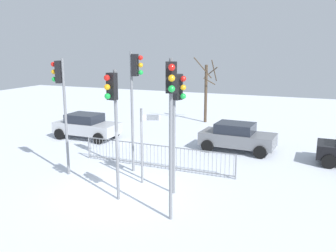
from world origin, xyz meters
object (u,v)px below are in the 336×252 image
traffic_light_mid_right (61,91)px  direction_sign_post (143,142)px  traffic_light_rear_right (135,86)px  traffic_light_rear_left (177,106)px  car_grey_mid (237,137)px  traffic_light_foreground_right (113,107)px  traffic_light_foreground_left (171,105)px  bare_tree_left (206,90)px  car_silver_trailing (86,126)px

traffic_light_mid_right → direction_sign_post: (3.56, 0.31, -1.88)m
traffic_light_rear_right → traffic_light_rear_left: bearing=49.6°
traffic_light_rear_left → car_grey_mid: size_ratio=1.16×
traffic_light_foreground_right → traffic_light_rear_right: traffic_light_rear_right is taller
traffic_light_foreground_left → car_grey_mid: bearing=-116.3°
traffic_light_rear_left → bare_tree_left: bearing=-148.7°
traffic_light_rear_right → car_silver_trailing: 7.48m
traffic_light_rear_right → bare_tree_left: 11.57m
direction_sign_post → bare_tree_left: 12.69m
traffic_light_mid_right → traffic_light_foreground_left: (5.80, -2.36, 0.10)m
traffic_light_mid_right → car_silver_trailing: 6.89m
traffic_light_rear_left → traffic_light_rear_right: bearing=-104.7°
car_silver_trailing → direction_sign_post: bearing=-39.1°
traffic_light_rear_left → car_grey_mid: (0.83, 6.61, -2.55)m
bare_tree_left → traffic_light_rear_left: bearing=-78.0°
car_silver_trailing → bare_tree_left: size_ratio=0.83×
traffic_light_rear_right → bare_tree_left: size_ratio=1.11×
traffic_light_foreground_right → car_silver_trailing: bearing=-41.6°
traffic_light_rear_left → direction_sign_post: traffic_light_rear_left is taller
traffic_light_rear_right → car_silver_trailing: bearing=-134.0°
traffic_light_rear_left → traffic_light_foreground_right: bearing=-33.3°
traffic_light_foreground_right → direction_sign_post: 2.58m
traffic_light_rear_left → car_silver_trailing: size_ratio=1.18×
bare_tree_left → car_silver_trailing: bearing=-125.4°
traffic_light_foreground_right → direction_sign_post: bearing=-86.5°
traffic_light_foreground_right → bare_tree_left: size_ratio=1.00×
traffic_light_foreground_right → traffic_light_rear_left: bearing=-134.7°
traffic_light_rear_right → traffic_light_foreground_left: bearing=33.4°
car_grey_mid → direction_sign_post: bearing=-109.1°
traffic_light_rear_right → direction_sign_post: bearing=32.6°
car_silver_trailing → car_grey_mid: size_ratio=0.98×
traffic_light_foreground_left → car_grey_mid: (0.23, 8.69, -2.91)m
traffic_light_foreground_right → car_grey_mid: 8.79m
traffic_light_foreground_left → car_silver_trailing: bearing=-67.7°
car_grey_mid → traffic_light_foreground_right: bearing=-105.0°
traffic_light_mid_right → bare_tree_left: 13.21m
traffic_light_rear_left → traffic_light_rear_right: size_ratio=0.88×
traffic_light_mid_right → bare_tree_left: traffic_light_mid_right is taller
traffic_light_mid_right → car_grey_mid: size_ratio=1.26×
traffic_light_rear_right → car_silver_trailing: size_ratio=1.35×
direction_sign_post → bare_tree_left: size_ratio=0.65×
direction_sign_post → traffic_light_foreground_right: bearing=-113.4°
car_silver_trailing → car_grey_mid: same height
bare_tree_left → traffic_light_foreground_left: bearing=-77.4°
traffic_light_rear_right → traffic_light_foreground_left: size_ratio=1.02×
traffic_light_rear_left → direction_sign_post: bearing=-90.4°
traffic_light_foreground_right → direction_sign_post: size_ratio=1.52×
direction_sign_post → car_grey_mid: direction_sign_post is taller
bare_tree_left → traffic_light_rear_right: bearing=-88.8°
car_grey_mid → bare_tree_left: size_ratio=0.84×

